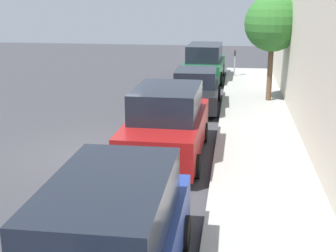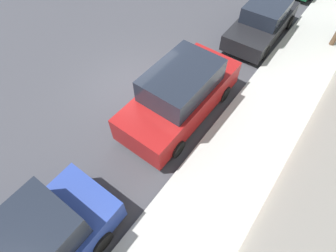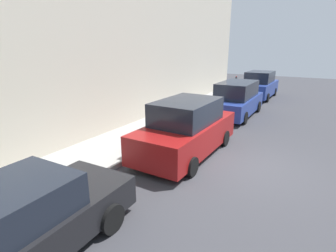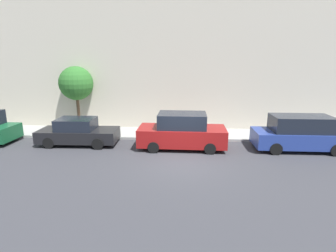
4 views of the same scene
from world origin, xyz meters
The scene contains 4 objects.
ground_plane centered at (0.00, 0.00, 0.00)m, with size 60.00×60.00×0.00m, color #38383D.
sidewalk centered at (4.79, 0.00, 0.07)m, with size 2.58×32.00×0.15m.
parked_suv_third centered at (2.17, 0.06, 0.93)m, with size 2.08×4.82×1.98m.
parked_sedan_fourth centered at (2.44, 6.10, 0.73)m, with size 1.93×4.55×1.54m.
Camera 2 is at (5.48, -5.08, 7.40)m, focal length 28.00 mm.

